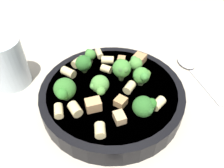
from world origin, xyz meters
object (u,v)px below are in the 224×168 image
at_px(rigatoni_2, 68,72).
at_px(rigatoni_6, 100,130).
at_px(rigatoni_0, 99,53).
at_px(drinking_glass, 7,66).
at_px(broccoli_floret_5, 144,107).
at_px(rigatoni_7, 75,109).
at_px(chicken_chunk_2, 140,59).
at_px(broccoli_floret_3, 84,63).
at_px(broccoli_floret_7, 101,86).
at_px(spoon, 191,68).
at_px(broccoli_floret_1, 64,89).
at_px(rigatoni_4, 106,69).
at_px(rigatoni_8, 78,62).
at_px(chicken_chunk_1, 119,117).
at_px(rigatoni_3, 59,111).
at_px(chicken_chunk_3, 93,105).
at_px(broccoli_floret_2, 122,68).
at_px(chicken_chunk_0, 121,102).
at_px(rigatoni_9, 158,103).
at_px(broccoli_floret_4, 135,64).
at_px(chicken_chunk_4, 121,60).
at_px(rigatoni_5, 129,87).
at_px(rigatoni_1, 108,60).
at_px(pasta_bowl, 112,94).
at_px(broccoli_floret_0, 91,54).

relative_size(rigatoni_2, rigatoni_6, 1.24).
bearing_deg(rigatoni_0, drinking_glass, 163.29).
distance_m(broccoli_floret_5, rigatoni_7, 0.11).
bearing_deg(drinking_glass, chicken_chunk_2, -24.86).
height_order(broccoli_floret_3, broccoli_floret_7, same).
bearing_deg(rigatoni_2, rigatoni_6, -92.89).
relative_size(rigatoni_0, chicken_chunk_2, 1.06).
xyz_separation_m(rigatoni_2, chicken_chunk_2, (0.15, -0.03, -0.00)).
bearing_deg(spoon, broccoli_floret_1, 176.85).
relative_size(rigatoni_2, rigatoni_4, 1.36).
bearing_deg(drinking_glass, broccoli_floret_5, -54.21).
relative_size(rigatoni_2, rigatoni_8, 1.04).
height_order(broccoli_floret_1, chicken_chunk_1, broccoli_floret_1).
xyz_separation_m(rigatoni_3, chicken_chunk_3, (0.06, -0.02, 0.00)).
relative_size(rigatoni_8, spoon, 0.16).
bearing_deg(chicken_chunk_3, broccoli_floret_2, 27.48).
bearing_deg(broccoli_floret_7, rigatoni_3, -176.37).
bearing_deg(chicken_chunk_0, rigatoni_9, -33.85).
xyz_separation_m(broccoli_floret_1, chicken_chunk_3, (0.03, -0.04, -0.02)).
bearing_deg(broccoli_floret_4, rigatoni_2, 154.50).
bearing_deg(broccoli_floret_4, rigatoni_0, 112.99).
bearing_deg(rigatoni_9, chicken_chunk_4, 85.76).
relative_size(rigatoni_0, rigatoni_3, 1.04).
xyz_separation_m(broccoli_floret_3, rigatoni_6, (-0.04, -0.15, -0.01)).
xyz_separation_m(rigatoni_0, chicken_chunk_0, (-0.03, -0.15, 0.00)).
xyz_separation_m(rigatoni_5, chicken_chunk_1, (-0.05, -0.05, -0.00)).
bearing_deg(rigatoni_1, broccoli_floret_2, -90.86).
height_order(chicken_chunk_3, spoon, chicken_chunk_3).
xyz_separation_m(chicken_chunk_0, spoon, (0.22, 0.04, -0.04)).
xyz_separation_m(rigatoni_2, chicken_chunk_3, (0.01, -0.10, 0.00)).
xyz_separation_m(rigatoni_7, chicken_chunk_1, (0.06, -0.05, -0.00)).
relative_size(broccoli_floret_3, broccoli_floret_4, 1.01).
height_order(broccoli_floret_7, drinking_glass, drinking_glass).
relative_size(pasta_bowl, broccoli_floret_0, 9.11).
bearing_deg(rigatoni_5, broccoli_floret_3, 118.11).
bearing_deg(rigatoni_8, broccoli_floret_0, -0.73).
distance_m(broccoli_floret_4, chicken_chunk_4, 0.05).
distance_m(broccoli_floret_7, chicken_chunk_4, 0.11).
xyz_separation_m(rigatoni_6, chicken_chunk_3, (0.01, 0.05, 0.00)).
distance_m(broccoli_floret_0, rigatoni_2, 0.06).
bearing_deg(broccoli_floret_0, broccoli_floret_2, -71.48).
distance_m(rigatoni_3, rigatoni_7, 0.03).
bearing_deg(rigatoni_8, chicken_chunk_0, -81.62).
bearing_deg(pasta_bowl, rigatoni_5, -42.06).
distance_m(rigatoni_8, chicken_chunk_2, 0.13).
distance_m(rigatoni_4, chicken_chunk_1, 0.12).
relative_size(rigatoni_5, chicken_chunk_2, 0.93).
distance_m(pasta_bowl, chicken_chunk_3, 0.06).
relative_size(broccoli_floret_1, broccoli_floret_3, 1.23).
bearing_deg(rigatoni_6, broccoli_floret_1, 102.04).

